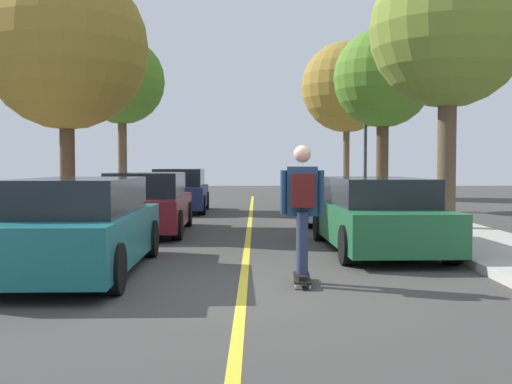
# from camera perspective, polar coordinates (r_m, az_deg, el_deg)

# --- Properties ---
(ground) EXTENTS (80.00, 80.00, 0.00)m
(ground) POSITION_cam_1_polar(r_m,az_deg,el_deg) (8.03, -1.50, -8.89)
(ground) COLOR #3D3A38
(center_line) EXTENTS (0.12, 39.20, 0.01)m
(center_line) POSITION_cam_1_polar(r_m,az_deg,el_deg) (11.97, -1.08, -5.10)
(center_line) COLOR gold
(center_line) RESTS_ON ground
(parked_car_left_nearest) EXTENTS (1.91, 4.55, 1.40)m
(parked_car_left_nearest) POSITION_cam_1_polar(r_m,az_deg,el_deg) (9.36, -16.26, -3.09)
(parked_car_left_nearest) COLOR #196066
(parked_car_left_nearest) RESTS_ON ground
(parked_car_left_near) EXTENTS (2.04, 4.41, 1.41)m
(parked_car_left_near) POSITION_cam_1_polar(r_m,az_deg,el_deg) (14.70, -10.37, -1.04)
(parked_car_left_near) COLOR maroon
(parked_car_left_near) RESTS_ON ground
(parked_car_left_far) EXTENTS (1.96, 4.11, 1.47)m
(parked_car_left_far) POSITION_cam_1_polar(r_m,az_deg,el_deg) (20.97, -7.32, 0.11)
(parked_car_left_far) COLOR navy
(parked_car_left_far) RESTS_ON ground
(parked_car_right_nearest) EXTENTS (2.02, 4.66, 1.35)m
(parked_car_right_nearest) POSITION_cam_1_polar(r_m,az_deg,el_deg) (11.60, 10.84, -2.05)
(parked_car_right_nearest) COLOR #1E5B33
(parked_car_right_nearest) RESTS_ON ground
(parked_car_right_near) EXTENTS (1.99, 4.13, 1.25)m
(parked_car_right_near) POSITION_cam_1_polar(r_m,az_deg,el_deg) (17.01, 7.28, -0.79)
(parked_car_right_near) COLOR #B7B7BC
(parked_car_right_near) RESTS_ON ground
(street_tree_left_nearest) EXTENTS (4.13, 4.13, 6.47)m
(street_tree_left_nearest) POSITION_cam_1_polar(r_m,az_deg,el_deg) (16.54, -17.48, 12.62)
(street_tree_left_nearest) COLOR #4C3823
(street_tree_left_nearest) RESTS_ON sidewalk_left
(street_tree_left_near) EXTENTS (3.05, 3.05, 5.97)m
(street_tree_left_near) POSITION_cam_1_polar(r_m,az_deg,el_deg) (22.70, -12.60, 9.94)
(street_tree_left_near) COLOR brown
(street_tree_left_near) RESTS_ON sidewalk_left
(street_tree_right_nearest) EXTENTS (3.62, 3.62, 6.40)m
(street_tree_right_nearest) POSITION_cam_1_polar(r_m,az_deg,el_deg) (15.29, 17.14, 14.09)
(street_tree_right_nearest) COLOR brown
(street_tree_right_nearest) RESTS_ON sidewalk_right
(street_tree_right_near) EXTENTS (3.46, 3.46, 6.23)m
(street_tree_right_near) POSITION_cam_1_polar(r_m,az_deg,el_deg) (22.23, 11.43, 10.23)
(street_tree_right_near) COLOR #4C3823
(street_tree_right_near) RESTS_ON sidewalk_right
(street_tree_right_far) EXTENTS (4.43, 4.43, 7.49)m
(street_tree_right_far) POSITION_cam_1_polar(r_m,az_deg,el_deg) (30.75, 8.15, 9.59)
(street_tree_right_far) COLOR brown
(street_tree_right_far) RESTS_ON sidewalk_right
(streetlamp) EXTENTS (0.36, 0.24, 4.89)m
(streetlamp) POSITION_cam_1_polar(r_m,az_deg,el_deg) (22.81, 9.85, 5.94)
(streetlamp) COLOR #38383D
(streetlamp) RESTS_ON sidewalk_right
(skateboard) EXTENTS (0.26, 0.85, 0.10)m
(skateboard) POSITION_cam_1_polar(r_m,az_deg,el_deg) (8.27, 4.02, -7.95)
(skateboard) COLOR black
(skateboard) RESTS_ON ground
(skateboarder) EXTENTS (0.58, 0.70, 1.74)m
(skateboarder) POSITION_cam_1_polar(r_m,az_deg,el_deg) (8.11, 4.05, -1.01)
(skateboarder) COLOR black
(skateboarder) RESTS_ON skateboard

